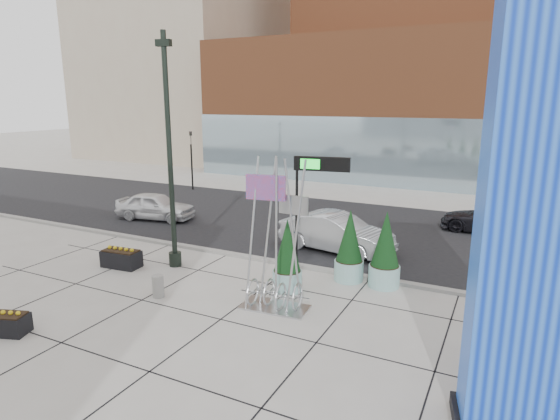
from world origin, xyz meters
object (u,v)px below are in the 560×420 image
at_px(car_silver_mid, 336,233).
at_px(overhead_street_sign, 316,174).
at_px(car_white_west, 155,206).
at_px(lamp_post, 171,176).
at_px(concrete_bollard, 158,286).
at_px(public_art_sculpture, 275,270).

bearing_deg(car_silver_mid, overhead_street_sign, -168.66).
relative_size(overhead_street_sign, car_white_west, 1.02).
distance_m(lamp_post, concrete_bollard, 4.29).
relative_size(concrete_bollard, car_white_west, 0.17).
height_order(lamp_post, car_silver_mid, lamp_post).
bearing_deg(public_art_sculpture, lamp_post, 158.12).
relative_size(lamp_post, public_art_sculpture, 1.83).
distance_m(concrete_bollard, car_white_west, 10.41).
relative_size(public_art_sculpture, car_white_west, 1.11).
height_order(car_white_west, car_silver_mid, car_silver_mid).
bearing_deg(overhead_street_sign, lamp_post, -170.79).
xyz_separation_m(public_art_sculpture, car_silver_mid, (-0.22, 6.03, -0.43)).
distance_m(lamp_post, public_art_sculpture, 5.87).
bearing_deg(public_art_sculpture, car_white_west, 143.00).
height_order(public_art_sculpture, concrete_bollard, public_art_sculpture).
height_order(overhead_street_sign, car_white_west, overhead_street_sign).
xyz_separation_m(concrete_bollard, car_silver_mid, (3.56, 6.97, 0.43)).
distance_m(car_white_west, car_silver_mid, 10.48).
height_order(public_art_sculpture, car_silver_mid, public_art_sculpture).
bearing_deg(overhead_street_sign, public_art_sculpture, -98.03).
bearing_deg(lamp_post, overhead_street_sign, 19.41).
height_order(lamp_post, public_art_sculpture, lamp_post).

